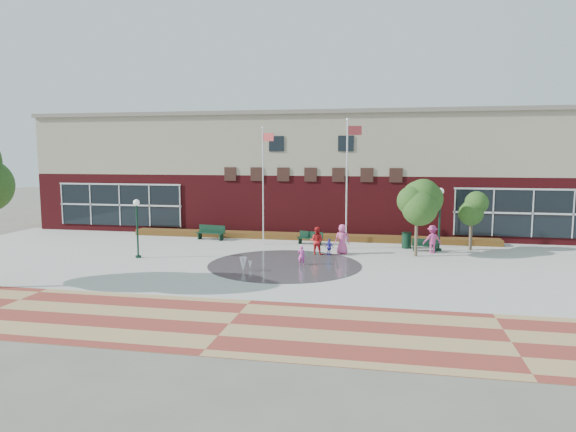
% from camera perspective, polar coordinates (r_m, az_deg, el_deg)
% --- Properties ---
extents(ground, '(120.00, 120.00, 0.00)m').
position_cam_1_polar(ground, '(25.38, -1.74, -6.91)').
color(ground, '#666056').
rests_on(ground, ground).
extents(plaza_concrete, '(46.00, 18.00, 0.01)m').
position_cam_1_polar(plaza_concrete, '(29.19, -0.00, -5.07)').
color(plaza_concrete, '#A8A8A0').
rests_on(plaza_concrete, ground).
extents(paver_band, '(46.00, 6.00, 0.01)m').
position_cam_1_polar(paver_band, '(18.88, -6.54, -11.84)').
color(paver_band, maroon).
rests_on(paver_band, ground).
extents(splash_pad, '(8.40, 8.40, 0.01)m').
position_cam_1_polar(splash_pad, '(28.23, -0.39, -5.48)').
color(splash_pad, '#383A3D').
rests_on(splash_pad, ground).
extents(library_building, '(44.40, 10.40, 9.20)m').
position_cam_1_polar(library_building, '(41.89, 3.54, 4.96)').
color(library_building, '#540F13').
rests_on(library_building, ground).
extents(flower_bed, '(26.00, 1.20, 0.40)m').
position_cam_1_polar(flower_bed, '(36.55, 2.28, -2.64)').
color(flower_bed, maroon).
rests_on(flower_bed, ground).
extents(flagpole_left, '(0.87, 0.39, 7.84)m').
position_cam_1_polar(flagpole_left, '(33.95, -2.73, 4.03)').
color(flagpole_left, white).
rests_on(flagpole_left, ground).
extents(flagpole_right, '(0.96, 0.44, 8.29)m').
position_cam_1_polar(flagpole_right, '(32.79, 6.63, 4.37)').
color(flagpole_right, white).
rests_on(flagpole_right, ground).
extents(lamp_left, '(0.37, 0.37, 3.45)m').
position_cam_1_polar(lamp_left, '(31.07, -16.42, -0.61)').
color(lamp_left, black).
rests_on(lamp_left, ground).
extents(lamp_right, '(0.42, 0.42, 3.97)m').
position_cam_1_polar(lamp_right, '(33.26, 16.51, 0.42)').
color(lamp_right, black).
rests_on(lamp_right, ground).
extents(bench_left, '(2.13, 0.91, 1.04)m').
position_cam_1_polar(bench_left, '(36.77, -8.59, -2.13)').
color(bench_left, black).
rests_on(bench_left, ground).
extents(bench_mid, '(1.81, 0.99, 0.88)m').
position_cam_1_polar(bench_mid, '(34.50, 2.45, -2.74)').
color(bench_mid, black).
rests_on(bench_mid, ground).
extents(bench_right, '(1.63, 0.74, 0.79)m').
position_cam_1_polar(bench_right, '(33.10, 14.95, -3.43)').
color(bench_right, black).
rests_on(bench_right, ground).
extents(trash_can, '(0.64, 0.64, 1.06)m').
position_cam_1_polar(trash_can, '(33.94, 13.03, -2.64)').
color(trash_can, black).
rests_on(trash_can, ground).
extents(tree_mid, '(2.72, 2.72, 4.59)m').
position_cam_1_polar(tree_mid, '(31.04, 14.17, 1.68)').
color(tree_mid, '#4A3C2D').
rests_on(tree_mid, ground).
extents(tree_small_right, '(2.16, 2.16, 3.69)m').
position_cam_1_polar(tree_small_right, '(34.22, 19.75, 0.86)').
color(tree_small_right, '#4A3C2D').
rests_on(tree_small_right, ground).
extents(water_jet_a, '(0.38, 0.38, 0.74)m').
position_cam_1_polar(water_jet_a, '(26.75, -4.99, -6.21)').
color(water_jet_a, white).
rests_on(water_jet_a, ground).
extents(water_jet_b, '(0.18, 0.18, 0.41)m').
position_cam_1_polar(water_jet_b, '(27.30, -4.22, -5.94)').
color(water_jet_b, white).
rests_on(water_jet_b, ground).
extents(child_splash, '(0.42, 0.30, 1.09)m').
position_cam_1_polar(child_splash, '(28.11, 1.51, -4.41)').
color(child_splash, '#DF42B0').
rests_on(child_splash, ground).
extents(adult_red, '(0.92, 0.77, 1.72)m').
position_cam_1_polar(adult_red, '(30.95, 3.21, -2.78)').
color(adult_red, red).
rests_on(adult_red, ground).
extents(adult_pink, '(0.99, 0.74, 1.84)m').
position_cam_1_polar(adult_pink, '(31.30, 6.04, -2.58)').
color(adult_pink, '#DB4E90').
rests_on(adult_pink, ground).
extents(child_blue, '(0.65, 0.52, 1.03)m').
position_cam_1_polar(child_blue, '(30.77, 4.61, -3.50)').
color(child_blue, '#382DA5').
rests_on(child_blue, ground).
extents(person_bench, '(1.26, 0.94, 1.74)m').
position_cam_1_polar(person_bench, '(32.59, 15.73, -2.52)').
color(person_bench, '#C83B86').
rests_on(person_bench, ground).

